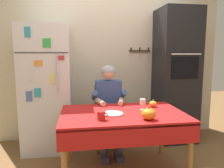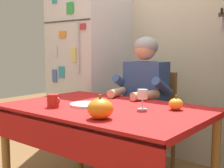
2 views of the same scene
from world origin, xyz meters
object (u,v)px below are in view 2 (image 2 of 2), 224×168
object	(u,v)px
wine_glass	(143,95)
serving_tray	(86,105)
seated_person	(142,96)
dining_table	(104,119)
pumpkin_large	(100,109)
chair_behind_person	(153,118)
pumpkin_medium	(176,104)
refrigerator	(89,71)
coffee_mug	(53,101)

from	to	relation	value
wine_glass	serving_tray	bearing A→B (deg)	-161.14
serving_tray	seated_person	bearing A→B (deg)	85.91
dining_table	pumpkin_large	xyz separation A→B (m)	(0.21, -0.28, 0.14)
chair_behind_person	pumpkin_medium	distance (m)	0.82
dining_table	pumpkin_medium	world-z (taller)	pumpkin_medium
wine_glass	pumpkin_large	world-z (taller)	pumpkin_large
wine_glass	pumpkin_large	xyz separation A→B (m)	(-0.05, -0.37, -0.04)
refrigerator	coffee_mug	distance (m)	1.30
dining_table	coffee_mug	size ratio (longest dim) A/B	12.71
coffee_mug	pumpkin_large	distance (m)	0.48
refrigerator	pumpkin_large	xyz separation A→B (m)	(1.16, -1.17, -0.10)
chair_behind_person	refrigerator	bearing A→B (deg)	174.08
dining_table	serving_tray	world-z (taller)	serving_tray
refrigerator	serving_tray	distance (m)	1.25
chair_behind_person	seated_person	distance (m)	0.29
coffee_mug	chair_behind_person	bearing A→B (deg)	79.35
dining_table	chair_behind_person	xyz separation A→B (m)	(-0.08, 0.79, -0.14)
wine_glass	serving_tray	size ratio (longest dim) A/B	0.58
chair_behind_person	seated_person	bearing A→B (deg)	-90.00
serving_tray	chair_behind_person	bearing A→B (deg)	86.83
chair_behind_person	coffee_mug	size ratio (longest dim) A/B	8.45
pumpkin_large	serving_tray	world-z (taller)	pumpkin_large
seated_person	wine_glass	world-z (taller)	seated_person
refrigerator	serving_tray	size ratio (longest dim) A/B	7.76
chair_behind_person	pumpkin_large	bearing A→B (deg)	-74.98
dining_table	pumpkin_medium	bearing A→B (deg)	26.46
refrigerator	pumpkin_large	world-z (taller)	refrigerator
refrigerator	seated_person	xyz separation A→B (m)	(0.87, -0.28, -0.16)
chair_behind_person	wine_glass	world-z (taller)	chair_behind_person
coffee_mug	wine_glass	xyz separation A→B (m)	(0.53, 0.31, 0.05)
wine_glass	serving_tray	world-z (taller)	wine_glass
coffee_mug	pumpkin_medium	bearing A→B (deg)	31.79
chair_behind_person	coffee_mug	world-z (taller)	chair_behind_person
refrigerator	seated_person	distance (m)	0.93
coffee_mug	wine_glass	distance (m)	0.61
wine_glass	pumpkin_medium	xyz separation A→B (m)	(0.18, 0.13, -0.06)
coffee_mug	pumpkin_medium	xyz separation A→B (m)	(0.70, 0.44, -0.01)
refrigerator	coffee_mug	world-z (taller)	refrigerator
pumpkin_large	seated_person	bearing A→B (deg)	108.03
chair_behind_person	pumpkin_medium	world-z (taller)	chair_behind_person
dining_table	pumpkin_medium	distance (m)	0.50
dining_table	coffee_mug	world-z (taller)	coffee_mug
chair_behind_person	pumpkin_medium	xyz separation A→B (m)	(0.51, -0.58, 0.27)
chair_behind_person	serving_tray	world-z (taller)	chair_behind_person
chair_behind_person	wine_glass	distance (m)	0.84
serving_tray	wine_glass	bearing A→B (deg)	18.86
dining_table	pumpkin_large	size ratio (longest dim) A/B	9.35
refrigerator	wine_glass	xyz separation A→B (m)	(1.21, -0.79, -0.07)
seated_person	pumpkin_large	world-z (taller)	seated_person
coffee_mug	pumpkin_medium	size ratio (longest dim) A/B	1.11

